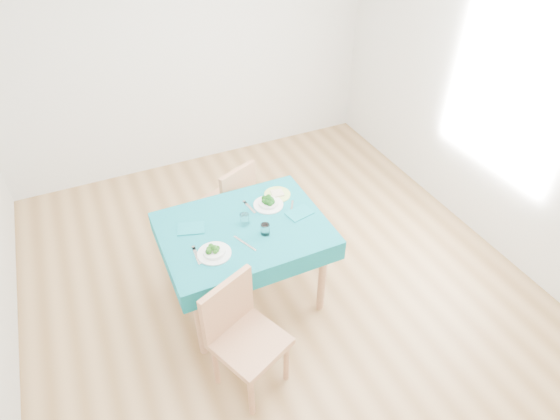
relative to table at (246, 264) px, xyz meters
name	(u,v)px	position (x,y,z in m)	size (l,w,h in m)	color
room_shell	(280,151)	(0.27, -0.04, 0.97)	(4.02, 4.52, 2.73)	olive
table	(246,264)	(0.00, 0.00, 0.00)	(1.17, 0.89, 0.76)	#0A616D
chair_near	(249,334)	(-0.25, -0.71, 0.14)	(0.41, 0.45, 1.04)	#A9744F
chair_far	(226,198)	(0.11, 0.74, 0.10)	(0.38, 0.42, 0.95)	#A9744F
bowl_near	(214,250)	(-0.28, -0.18, 0.41)	(0.23, 0.23, 0.07)	white
bowl_far	(268,202)	(0.26, 0.16, 0.41)	(0.23, 0.23, 0.07)	white
fork_near	(197,256)	(-0.39, -0.14, 0.38)	(0.02, 0.17, 0.00)	silver
knife_near	(245,243)	(-0.05, -0.17, 0.38)	(0.02, 0.22, 0.00)	silver
fork_far	(250,207)	(0.13, 0.19, 0.38)	(0.02, 0.17, 0.00)	silver
knife_far	(292,209)	(0.40, 0.04, 0.38)	(0.02, 0.21, 0.00)	silver
napkin_near	(191,229)	(-0.35, 0.14, 0.38)	(0.19, 0.13, 0.01)	#0E6D78
napkin_far	(299,213)	(0.43, -0.03, 0.38)	(0.19, 0.13, 0.01)	#0E6D78
tumbler_center	(244,219)	(0.02, 0.03, 0.42)	(0.07, 0.07, 0.09)	white
tumbler_side	(265,229)	(0.11, -0.13, 0.42)	(0.07, 0.07, 0.08)	white
side_plate	(277,194)	(0.38, 0.25, 0.38)	(0.21, 0.21, 0.01)	#BDDA6A
bread_slice	(277,193)	(0.38, 0.25, 0.40)	(0.09, 0.09, 0.01)	beige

